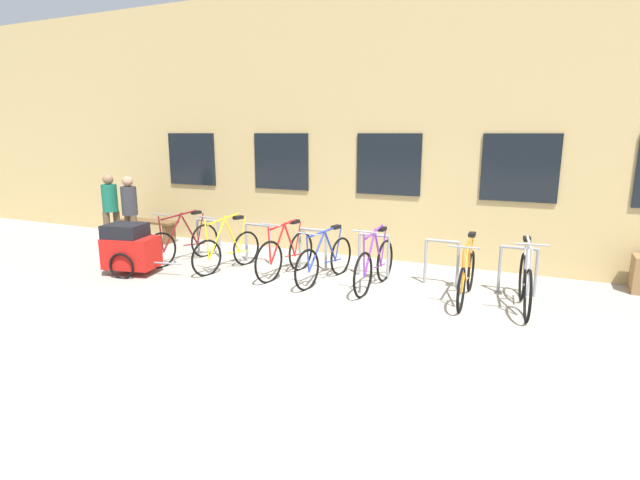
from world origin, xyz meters
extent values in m
plane|color=#9E998E|center=(0.00, 0.00, 0.00)|extent=(42.00, 42.00, 0.00)
cube|color=tan|center=(0.00, 6.85, 2.70)|extent=(28.00, 7.30, 5.39)
cube|color=black|center=(-4.80, 3.18, 1.93)|extent=(1.30, 0.04, 1.20)
cube|color=black|center=(-2.40, 3.18, 1.93)|extent=(1.30, 0.04, 1.20)
cube|color=black|center=(0.00, 3.18, 1.93)|extent=(1.30, 0.04, 1.20)
cube|color=black|center=(2.40, 3.18, 1.93)|extent=(1.30, 0.04, 1.20)
cylinder|color=gray|center=(-3.72, 1.90, 0.38)|extent=(0.05, 0.05, 0.77)
cylinder|color=gray|center=(-3.18, 1.90, 0.38)|extent=(0.05, 0.05, 0.77)
cylinder|color=gray|center=(-3.45, 1.90, 0.77)|extent=(0.54, 0.05, 0.05)
cylinder|color=gray|center=(-2.52, 1.90, 0.38)|extent=(0.05, 0.05, 0.77)
cylinder|color=gray|center=(-1.98, 1.90, 0.38)|extent=(0.05, 0.05, 0.77)
cylinder|color=gray|center=(-2.25, 1.90, 0.77)|extent=(0.54, 0.05, 0.05)
cylinder|color=gray|center=(-1.32, 1.90, 0.38)|extent=(0.05, 0.05, 0.77)
cylinder|color=gray|center=(-0.78, 1.90, 0.38)|extent=(0.05, 0.05, 0.77)
cylinder|color=gray|center=(-1.05, 1.90, 0.77)|extent=(0.54, 0.05, 0.05)
cylinder|color=gray|center=(-0.12, 1.90, 0.38)|extent=(0.05, 0.05, 0.77)
cylinder|color=gray|center=(0.42, 1.90, 0.38)|extent=(0.05, 0.05, 0.77)
cylinder|color=gray|center=(0.15, 1.90, 0.77)|extent=(0.54, 0.05, 0.05)
cylinder|color=gray|center=(1.08, 1.90, 0.38)|extent=(0.05, 0.05, 0.77)
cylinder|color=gray|center=(1.62, 1.90, 0.38)|extent=(0.05, 0.05, 0.77)
cylinder|color=gray|center=(1.35, 1.90, 0.77)|extent=(0.54, 0.05, 0.05)
cylinder|color=gray|center=(2.28, 1.90, 0.38)|extent=(0.05, 0.05, 0.77)
cylinder|color=gray|center=(2.82, 1.90, 0.38)|extent=(0.05, 0.05, 0.77)
cylinder|color=gray|center=(2.55, 1.90, 0.77)|extent=(0.54, 0.05, 0.05)
torus|color=black|center=(2.63, 1.72, 0.35)|extent=(0.12, 0.75, 0.75)
torus|color=black|center=(2.74, 0.77, 0.35)|extent=(0.12, 0.75, 0.75)
cylinder|color=#B7B7BC|center=(2.71, 1.03, 0.67)|extent=(0.09, 0.46, 0.75)
cylinder|color=#B7B7BC|center=(2.67, 1.39, 0.63)|extent=(0.07, 0.33, 0.67)
cylinder|color=#B7B7BC|center=(2.69, 1.18, 1.00)|extent=(0.12, 0.72, 0.11)
cylinder|color=#B7B7BC|center=(2.66, 1.48, 0.33)|extent=(0.08, 0.48, 0.08)
cylinder|color=#B7B7BC|center=(2.64, 1.63, 0.66)|extent=(0.05, 0.20, 0.61)
cylinder|color=#B7B7BC|center=(2.74, 0.80, 0.69)|extent=(0.04, 0.08, 0.68)
cube|color=black|center=(2.65, 1.54, 0.99)|extent=(0.12, 0.21, 0.06)
cylinder|color=gray|center=(2.73, 0.82, 1.06)|extent=(0.44, 0.08, 0.03)
torus|color=black|center=(-2.39, 1.69, 0.32)|extent=(0.20, 0.67, 0.68)
torus|color=black|center=(-2.63, 0.74, 0.32)|extent=(0.20, 0.67, 0.68)
cylinder|color=yellow|center=(-2.56, 1.01, 0.65)|extent=(0.15, 0.46, 0.78)
cylinder|color=yellow|center=(-2.47, 1.37, 0.60)|extent=(0.12, 0.34, 0.67)
cylinder|color=yellow|center=(-2.52, 1.15, 0.98)|extent=(0.21, 0.74, 0.14)
cylinder|color=yellow|center=(-2.45, 1.45, 0.30)|extent=(0.14, 0.48, 0.07)
cylinder|color=yellow|center=(-2.41, 1.60, 0.63)|extent=(0.07, 0.20, 0.61)
cylinder|color=yellow|center=(-2.62, 0.77, 0.68)|extent=(0.05, 0.08, 0.71)
cube|color=black|center=(-2.44, 1.52, 0.96)|extent=(0.14, 0.22, 0.06)
cylinder|color=gray|center=(-2.61, 0.79, 1.06)|extent=(0.43, 0.13, 0.03)
torus|color=black|center=(0.40, 1.78, 0.35)|extent=(0.08, 0.74, 0.74)
torus|color=black|center=(0.35, 0.79, 0.35)|extent=(0.08, 0.74, 0.74)
cylinder|color=#722D99|center=(0.36, 1.06, 0.65)|extent=(0.06, 0.48, 0.73)
cylinder|color=#722D99|center=(0.38, 1.44, 0.61)|extent=(0.06, 0.35, 0.64)
cylinder|color=#722D99|center=(0.37, 1.22, 0.97)|extent=(0.08, 0.77, 0.13)
cylinder|color=#722D99|center=(0.39, 1.53, 0.33)|extent=(0.05, 0.50, 0.08)
cylinder|color=#722D99|center=(0.40, 1.69, 0.64)|extent=(0.04, 0.20, 0.58)
cylinder|color=#722D99|center=(0.35, 0.81, 0.68)|extent=(0.03, 0.08, 0.66)
cube|color=black|center=(0.39, 1.60, 0.95)|extent=(0.11, 0.21, 0.06)
cylinder|color=gray|center=(0.35, 0.84, 1.04)|extent=(0.44, 0.05, 0.03)
torus|color=black|center=(1.84, 1.85, 0.32)|extent=(0.05, 0.68, 0.68)
torus|color=black|center=(1.85, 0.75, 0.32)|extent=(0.05, 0.68, 0.68)
cylinder|color=orange|center=(1.85, 1.05, 0.59)|extent=(0.04, 0.53, 0.67)
cylinder|color=orange|center=(1.85, 1.49, 0.60)|extent=(0.04, 0.40, 0.68)
cylinder|color=orange|center=(1.85, 1.24, 0.93)|extent=(0.04, 0.87, 0.06)
cylinder|color=orange|center=(1.85, 1.58, 0.29)|extent=(0.03, 0.55, 0.07)
cylinder|color=orange|center=(1.85, 1.76, 0.63)|extent=(0.03, 0.20, 0.62)
cylinder|color=orange|center=(1.85, 0.78, 0.62)|extent=(0.03, 0.08, 0.60)
cube|color=black|center=(1.85, 1.67, 0.97)|extent=(0.10, 0.20, 0.06)
cylinder|color=gray|center=(1.85, 0.80, 0.94)|extent=(0.44, 0.03, 0.03)
torus|color=black|center=(-0.45, 1.84, 0.33)|extent=(0.15, 0.70, 0.70)
torus|color=black|center=(-0.62, 0.75, 0.33)|extent=(0.15, 0.70, 0.70)
cylinder|color=#233893|center=(-0.57, 1.05, 0.59)|extent=(0.12, 0.52, 0.64)
cylinder|color=#233893|center=(-0.50, 1.48, 0.58)|extent=(0.10, 0.40, 0.61)
cylinder|color=#233893|center=(-0.54, 1.23, 0.89)|extent=(0.17, 0.86, 0.06)
cylinder|color=#233893|center=(-0.49, 1.57, 0.31)|extent=(0.11, 0.55, 0.07)
cylinder|color=#233893|center=(-0.46, 1.75, 0.60)|extent=(0.05, 0.20, 0.55)
cylinder|color=#233893|center=(-0.61, 0.78, 0.62)|extent=(0.04, 0.08, 0.57)
cube|color=black|center=(-0.48, 1.66, 0.91)|extent=(0.13, 0.21, 0.06)
cylinder|color=gray|center=(-0.61, 0.80, 0.93)|extent=(0.44, 0.09, 0.03)
torus|color=black|center=(-3.53, 1.88, 0.33)|extent=(0.19, 0.70, 0.71)
torus|color=black|center=(-3.76, 0.82, 0.33)|extent=(0.19, 0.70, 0.71)
cylinder|color=maroon|center=(-3.70, 1.11, 0.64)|extent=(0.14, 0.52, 0.73)
cylinder|color=maroon|center=(-3.61, 1.53, 0.60)|extent=(0.12, 0.39, 0.66)
cylinder|color=maroon|center=(-3.66, 1.29, 0.96)|extent=(0.21, 0.84, 0.11)
cylinder|color=maroon|center=(-3.59, 1.61, 0.31)|extent=(0.14, 0.53, 0.07)
cylinder|color=maroon|center=(-3.55, 1.79, 0.63)|extent=(0.07, 0.20, 0.60)
cylinder|color=maroon|center=(-3.75, 0.85, 0.67)|extent=(0.04, 0.08, 0.67)
cube|color=black|center=(-3.57, 1.70, 0.95)|extent=(0.14, 0.22, 0.06)
cylinder|color=gray|center=(-3.75, 0.87, 1.03)|extent=(0.44, 0.12, 0.03)
torus|color=black|center=(-1.25, 1.79, 0.36)|extent=(0.15, 0.75, 0.75)
torus|color=black|center=(-1.39, 0.85, 0.36)|extent=(0.15, 0.75, 0.75)
cylinder|color=red|center=(-1.35, 1.11, 0.64)|extent=(0.11, 0.46, 0.69)
cylinder|color=red|center=(-1.30, 1.47, 0.61)|extent=(0.09, 0.33, 0.63)
cylinder|color=red|center=(-1.33, 1.26, 0.95)|extent=(0.15, 0.72, 0.10)
cylinder|color=red|center=(-1.28, 1.56, 0.33)|extent=(0.10, 0.48, 0.08)
cylinder|color=red|center=(-1.26, 1.70, 0.64)|extent=(0.05, 0.20, 0.57)
cylinder|color=red|center=(-1.39, 0.88, 0.67)|extent=(0.04, 0.08, 0.62)
cube|color=black|center=(-1.27, 1.62, 0.95)|extent=(0.13, 0.21, 0.06)
cylinder|color=gray|center=(-1.39, 0.90, 1.01)|extent=(0.44, 0.09, 0.03)
cube|color=red|center=(-3.95, 0.27, 0.40)|extent=(1.01, 0.78, 0.56)
cube|color=black|center=(-4.04, 0.26, 0.80)|extent=(0.78, 0.70, 0.24)
torus|color=black|center=(-4.02, 0.60, 0.22)|extent=(0.48, 0.14, 0.49)
torus|color=black|center=(-3.88, -0.05, 0.22)|extent=(0.48, 0.14, 0.49)
cylinder|color=gray|center=(-3.24, 0.43, 0.23)|extent=(0.54, 0.14, 0.03)
cube|color=brown|center=(-5.69, 2.56, 0.48)|extent=(1.53, 0.40, 0.05)
cube|color=brown|center=(-6.30, 2.56, 0.23)|extent=(0.08, 0.36, 0.46)
cube|color=brown|center=(-5.07, 2.56, 0.23)|extent=(0.08, 0.36, 0.46)
cylinder|color=brown|center=(-5.70, 1.35, 0.44)|extent=(0.14, 0.14, 0.88)
cylinder|color=brown|center=(-5.62, 1.56, 0.44)|extent=(0.14, 0.14, 0.88)
cylinder|color=#19664C|center=(-5.66, 1.45, 1.17)|extent=(0.32, 0.32, 0.58)
sphere|color=#8C664C|center=(-5.66, 1.45, 1.57)|extent=(0.22, 0.22, 0.22)
cylinder|color=brown|center=(-5.03, 1.46, 0.42)|extent=(0.14, 0.14, 0.83)
cylinder|color=brown|center=(-5.25, 1.51, 0.42)|extent=(0.14, 0.14, 0.83)
cylinder|color=#333338|center=(-5.14, 1.49, 1.13)|extent=(0.32, 0.32, 0.60)
sphere|color=tan|center=(-5.14, 1.49, 1.54)|extent=(0.22, 0.22, 0.22)
cube|color=maroon|center=(-4.78, 1.51, 0.22)|extent=(0.34, 0.29, 0.44)
camera|label=1|loc=(2.78, -6.23, 2.53)|focal=27.52mm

